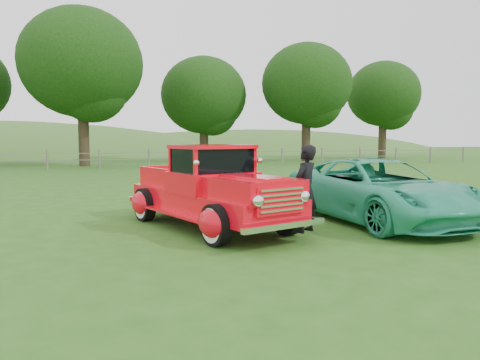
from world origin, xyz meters
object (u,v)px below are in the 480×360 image
object	(u,v)px
tree_mid_east	(307,84)
man	(305,189)
teal_sedan	(378,190)
tree_near_east	(204,95)
tree_far_east	(383,94)
red_pickup	(211,191)
tree_near_west	(82,63)

from	to	relation	value
tree_mid_east	man	xyz separation A→B (m)	(-11.75, -26.26, -5.28)
tree_mid_east	teal_sedan	world-z (taller)	tree_mid_east
tree_near_east	tree_mid_east	bearing A→B (deg)	-14.04
tree_far_east	red_pickup	size ratio (longest dim) A/B	1.68
tree_near_east	man	xyz separation A→B (m)	(-3.75, -28.26, -4.36)
tree_near_east	tree_mid_east	xyz separation A→B (m)	(8.00, -2.00, 0.93)
tree_near_west	man	world-z (taller)	tree_near_west
man	tree_far_east	bearing A→B (deg)	-162.12
tree_near_west	man	bearing A→B (deg)	-77.78
man	tree_mid_east	bearing A→B (deg)	-150.88
tree_near_west	tree_far_east	world-z (taller)	tree_near_west
tree_near_west	tree_far_east	distance (m)	26.49
tree_near_west	tree_near_east	size ratio (longest dim) A/B	1.25
tree_near_west	tree_near_east	world-z (taller)	tree_near_west
tree_near_west	tree_near_east	xyz separation A→B (m)	(9.00, 4.00, -1.55)
tree_mid_east	tree_near_west	bearing A→B (deg)	-173.29
tree_mid_east	teal_sedan	size ratio (longest dim) A/B	1.82
tree_mid_east	tree_near_east	bearing A→B (deg)	165.96
tree_far_east	teal_sedan	size ratio (longest dim) A/B	1.70
red_pickup	man	world-z (taller)	man
tree_near_west	man	size ratio (longest dim) A/B	5.84
tree_near_west	teal_sedan	distance (m)	25.49
red_pickup	teal_sedan	bearing A→B (deg)	-24.16
tree_near_east	man	distance (m)	28.84
tree_near_west	tree_mid_east	size ratio (longest dim) A/B	1.10
tree_near_east	tree_far_east	world-z (taller)	tree_far_east
tree_mid_east	man	size ratio (longest dim) A/B	5.29
man	teal_sedan	bearing A→B (deg)	159.79
tree_far_east	man	world-z (taller)	tree_far_east
teal_sedan	tree_far_east	bearing A→B (deg)	51.96
tree_near_east	teal_sedan	bearing A→B (deg)	-93.42
tree_near_west	tree_mid_east	world-z (taller)	tree_near_west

